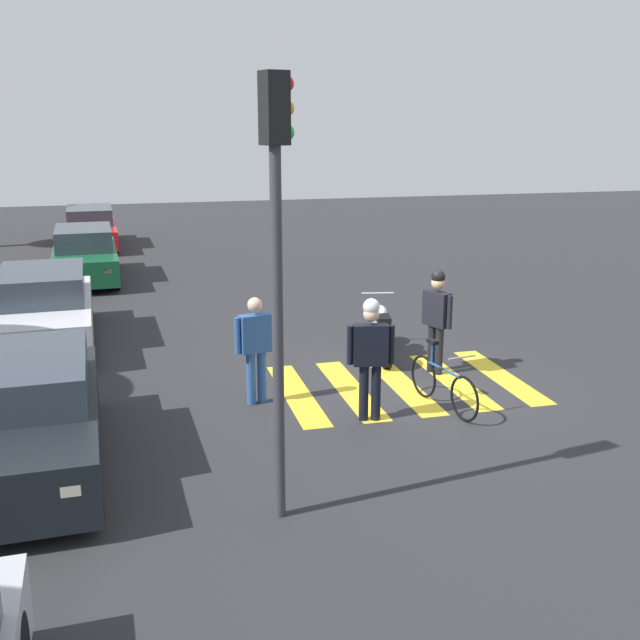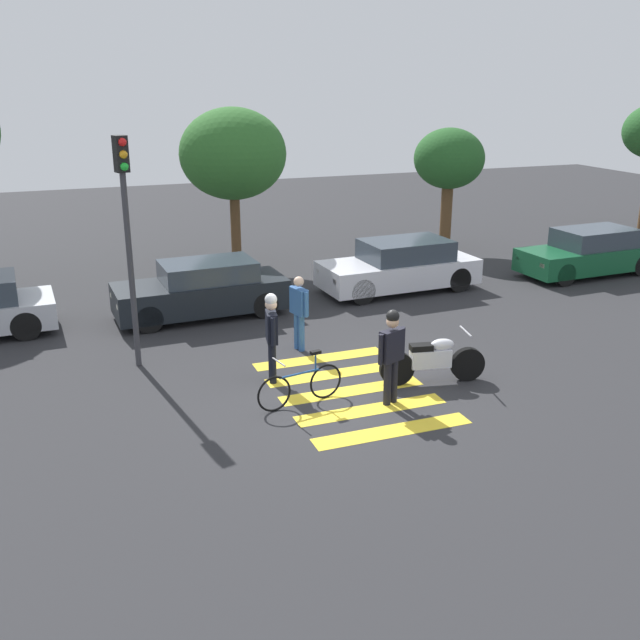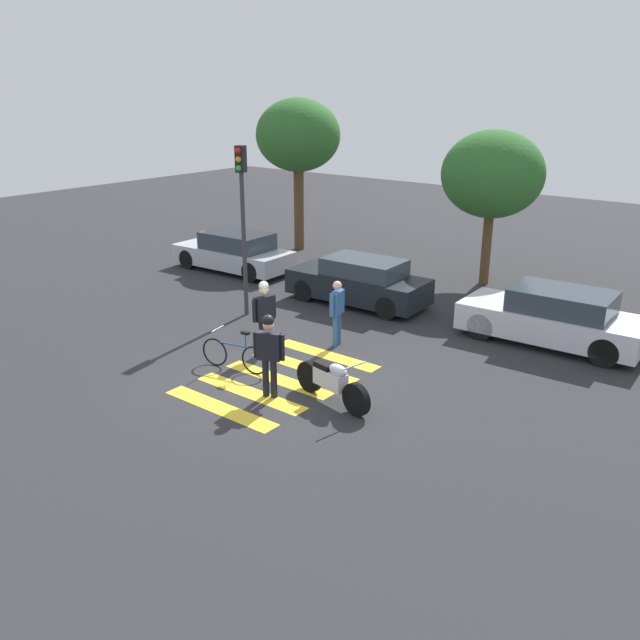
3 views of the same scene
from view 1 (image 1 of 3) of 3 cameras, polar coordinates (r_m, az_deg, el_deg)
The scene contains 12 objects.
ground_plane at distance 12.67m, azimuth 6.23°, elevation -4.90°, with size 60.00×60.00×0.00m, color #2B2B2D.
police_motorcycle at distance 14.06m, azimuth 4.66°, elevation -0.83°, with size 2.13×0.71×1.06m.
leaning_bicycle at distance 11.65m, azimuth 9.27°, elevation -4.83°, with size 1.76×0.50×1.00m.
officer_on_foot at distance 10.86m, azimuth 3.85°, elevation -2.30°, with size 0.29×0.68×1.83m.
officer_by_motorcycle at distance 13.04m, azimuth 8.82°, elevation 0.48°, with size 0.64×0.37×1.83m.
pedestrian_bystander at distance 11.56m, azimuth -4.89°, elevation -1.79°, with size 0.31×0.66×1.69m.
crosswalk_stripes at distance 12.67m, azimuth 6.23°, elevation -4.88°, with size 2.89×4.05×0.01m.
car_black_suv at distance 10.18m, azimuth -21.12°, elevation -6.81°, with size 4.34×1.83×1.42m.
car_white_van at distance 15.68m, azimuth -20.19°, elevation 0.77°, with size 4.55×1.99×1.44m.
car_green_compact at distance 21.69m, azimuth -17.36°, elevation 4.68°, with size 4.40×1.85×1.43m.
car_red_convertible at distance 27.50m, azimuth -16.96°, elevation 6.66°, with size 4.76×1.88×1.35m.
traffic_light_pole at distance 7.67m, azimuth -3.24°, elevation 6.39°, with size 0.30×0.35×4.73m.
Camera 1 is at (-11.15, 4.26, 4.27)m, focal length 42.31 mm.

